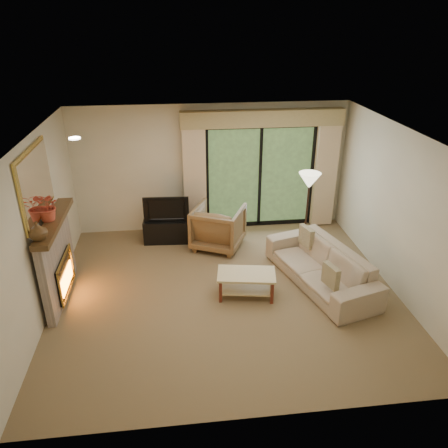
{
  "coord_description": "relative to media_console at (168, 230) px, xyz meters",
  "views": [
    {
      "loc": [
        -0.74,
        -5.93,
        4.12
      ],
      "look_at": [
        0.0,
        0.3,
        1.1
      ],
      "focal_mm": 35.0,
      "sensor_mm": 36.0,
      "label": 1
    }
  ],
  "objects": [
    {
      "name": "tv",
      "position": [
        0.0,
        -0.0,
        0.49
      ],
      "size": [
        0.88,
        0.17,
        0.51
      ],
      "primitive_type": "imported",
      "rotation": [
        0.0,
        0.0,
        -0.06
      ],
      "color": "black",
      "rests_on": "media_console"
    },
    {
      "name": "media_console",
      "position": [
        0.0,
        0.0,
        0.0
      ],
      "size": [
        0.96,
        0.48,
        0.47
      ],
      "primitive_type": "cube",
      "rotation": [
        0.0,
        0.0,
        -0.06
      ],
      "color": "black",
      "rests_on": "floor"
    },
    {
      "name": "vase",
      "position": [
        -1.67,
        -2.39,
        1.27
      ],
      "size": [
        0.29,
        0.29,
        0.26
      ],
      "primitive_type": "imported",
      "rotation": [
        0.0,
        0.0,
        0.16
      ],
      "color": "#4A321A",
      "rests_on": "fireplace"
    },
    {
      "name": "curtain_left",
      "position": [
        0.59,
        0.39,
        0.97
      ],
      "size": [
        0.45,
        0.18,
        2.35
      ],
      "primitive_type": "cube",
      "color": "#D1B18A",
      "rests_on": "floor"
    },
    {
      "name": "floor",
      "position": [
        0.94,
        -1.95,
        -0.23
      ],
      "size": [
        5.5,
        5.5,
        0.0
      ],
      "primitive_type": "plane",
      "color": "olive",
      "rests_on": "ground"
    },
    {
      "name": "coffee_table",
      "position": [
        1.25,
        -2.07,
        -0.03
      ],
      "size": [
        0.99,
        0.65,
        0.41
      ],
      "primitive_type": null,
      "rotation": [
        0.0,
        0.0,
        -0.16
      ],
      "color": "#D0B77B",
      "rests_on": "floor"
    },
    {
      "name": "cornice",
      "position": [
        1.94,
        0.41,
        2.09
      ],
      "size": [
        3.2,
        0.24,
        0.32
      ],
      "primitive_type": "cube",
      "color": "tan",
      "rests_on": "wall_back"
    },
    {
      "name": "sofa",
      "position": [
        2.54,
        -1.85,
        0.1
      ],
      "size": [
        1.47,
        2.41,
        0.66
      ],
      "primitive_type": "imported",
      "rotation": [
        0.0,
        0.0,
        -1.29
      ],
      "color": "tan",
      "rests_on": "floor"
    },
    {
      "name": "ceiling",
      "position": [
        0.94,
        -1.95,
        2.37
      ],
      "size": [
        5.5,
        5.5,
        0.0
      ],
      "primitive_type": "plane",
      "rotation": [
        3.14,
        0.0,
        0.0
      ],
      "color": "white",
      "rests_on": "ground"
    },
    {
      "name": "sliding_door",
      "position": [
        1.94,
        0.5,
        0.87
      ],
      "size": [
        2.26,
        0.1,
        2.16
      ],
      "primitive_type": null,
      "color": "black",
      "rests_on": "floor"
    },
    {
      "name": "wall_front",
      "position": [
        0.94,
        -4.45,
        1.07
      ],
      "size": [
        5.0,
        0.0,
        5.0
      ],
      "primitive_type": "plane",
      "rotation": [
        -1.57,
        0.0,
        0.0
      ],
      "color": "beige",
      "rests_on": "ground"
    },
    {
      "name": "curtain_right",
      "position": [
        3.29,
        0.39,
        0.97
      ],
      "size": [
        0.45,
        0.18,
        2.35
      ],
      "primitive_type": "cube",
      "color": "#D1B18A",
      "rests_on": "floor"
    },
    {
      "name": "floor_lamp",
      "position": [
        2.64,
        -0.57,
        0.53
      ],
      "size": [
        0.45,
        0.45,
        1.52
      ],
      "primitive_type": null,
      "rotation": [
        0.0,
        0.0,
        -0.1
      ],
      "color": "beige",
      "rests_on": "floor"
    },
    {
      "name": "armchair",
      "position": [
        0.98,
        -0.36,
        0.19
      ],
      "size": [
        1.2,
        1.21,
        0.84
      ],
      "primitive_type": "imported",
      "rotation": [
        0.0,
        0.0,
        2.71
      ],
      "color": "brown",
      "rests_on": "floor"
    },
    {
      "name": "wall_left",
      "position": [
        -1.81,
        -1.95,
        1.07
      ],
      "size": [
        0.0,
        5.0,
        5.0
      ],
      "primitive_type": "plane",
      "rotation": [
        1.57,
        0.0,
        1.57
      ],
      "color": "beige",
      "rests_on": "ground"
    },
    {
      "name": "pillow_far",
      "position": [
        2.47,
        -1.2,
        0.32
      ],
      "size": [
        0.19,
        0.37,
        0.36
      ],
      "primitive_type": "cube",
      "rotation": [
        0.0,
        0.0,
        0.28
      ],
      "color": "brown",
      "rests_on": "sofa"
    },
    {
      "name": "wall_right",
      "position": [
        3.69,
        -1.95,
        1.07
      ],
      "size": [
        0.0,
        5.0,
        5.0
      ],
      "primitive_type": "plane",
      "rotation": [
        1.57,
        0.0,
        -1.57
      ],
      "color": "beige",
      "rests_on": "ground"
    },
    {
      "name": "branches",
      "position": [
        -1.67,
        -1.77,
        1.36
      ],
      "size": [
        0.46,
        0.42,
        0.44
      ],
      "primitive_type": "imported",
      "rotation": [
        0.0,
        0.0,
        -0.2
      ],
      "color": "#C94A32",
      "rests_on": "fireplace"
    },
    {
      "name": "fireplace",
      "position": [
        -1.69,
        -1.75,
        0.45
      ],
      "size": [
        0.24,
        1.7,
        1.37
      ],
      "primitive_type": null,
      "color": "gray",
      "rests_on": "floor"
    },
    {
      "name": "mirror",
      "position": [
        -1.78,
        -1.75,
        1.72
      ],
      "size": [
        0.07,
        1.45,
        1.02
      ],
      "primitive_type": null,
      "color": "gold",
      "rests_on": "wall_left"
    },
    {
      "name": "pillow_near",
      "position": [
        2.47,
        -2.5,
        0.31
      ],
      "size": [
        0.18,
        0.36,
        0.35
      ],
      "primitive_type": "cube",
      "rotation": [
        0.0,
        0.0,
        0.28
      ],
      "color": "brown",
      "rests_on": "sofa"
    },
    {
      "name": "wall_back",
      "position": [
        0.94,
        0.55,
        1.07
      ],
      "size": [
        5.0,
        0.0,
        5.0
      ],
      "primitive_type": "plane",
      "rotation": [
        1.57,
        0.0,
        0.0
      ],
      "color": "beige",
      "rests_on": "ground"
    }
  ]
}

